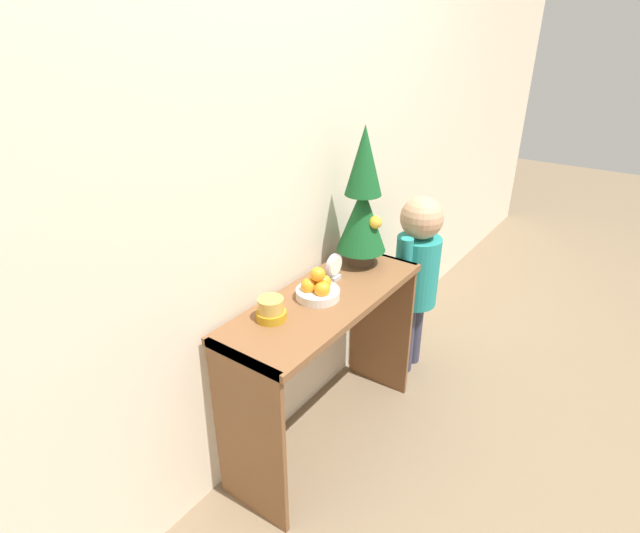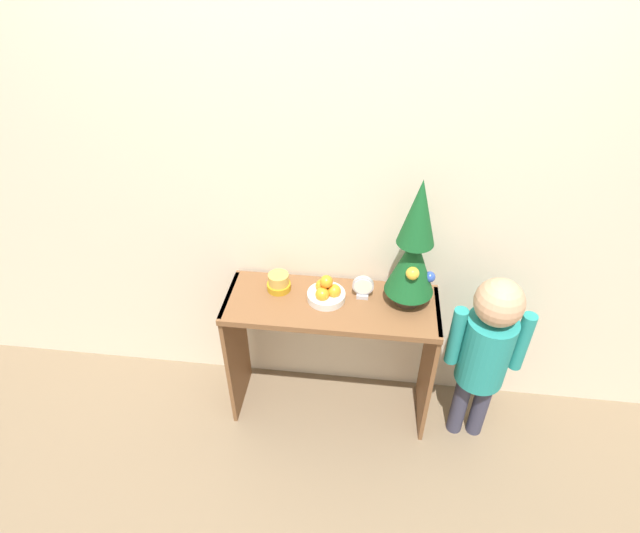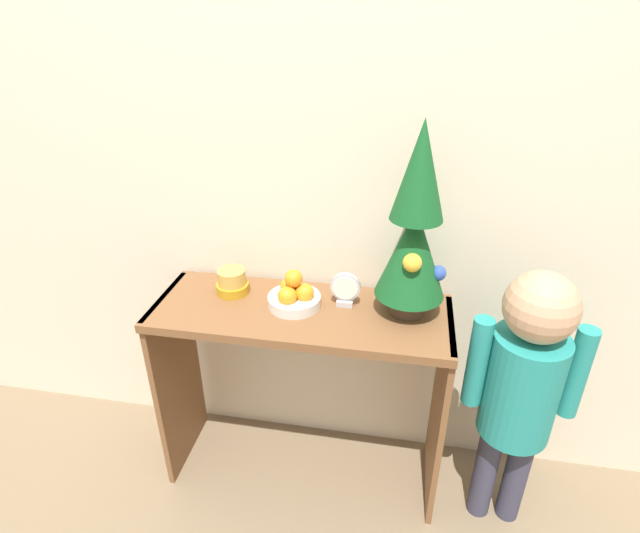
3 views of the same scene
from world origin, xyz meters
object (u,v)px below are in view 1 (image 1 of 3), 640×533
at_px(fruit_bowl, 318,289).
at_px(desk_clock, 334,268).
at_px(mini_tree, 363,201).
at_px(child_figure, 417,266).
at_px(singing_bowl, 271,310).

distance_m(fruit_bowl, desk_clock, 0.17).
bearing_deg(mini_tree, desk_clock, 178.19).
relative_size(fruit_bowl, child_figure, 0.18).
bearing_deg(child_figure, fruit_bowl, 172.96).
relative_size(mini_tree, child_figure, 0.63).
bearing_deg(singing_bowl, desk_clock, -1.68).
xyz_separation_m(desk_clock, child_figure, (0.58, -0.13, -0.19)).
xyz_separation_m(singing_bowl, child_figure, (0.98, -0.14, -0.17)).
bearing_deg(mini_tree, singing_bowl, 178.27).
relative_size(fruit_bowl, singing_bowl, 1.56).
height_order(singing_bowl, desk_clock, desk_clock).
xyz_separation_m(mini_tree, desk_clock, (-0.21, 0.01, -0.24)).
bearing_deg(fruit_bowl, singing_bowl, 168.51).
height_order(mini_tree, desk_clock, mini_tree).
height_order(fruit_bowl, child_figure, child_figure).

